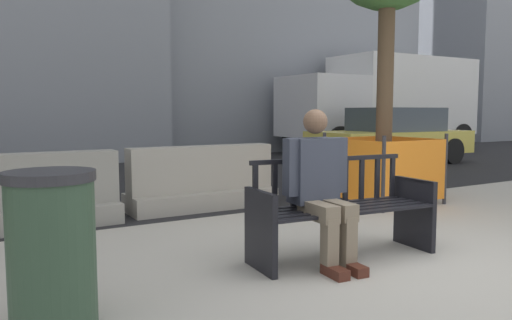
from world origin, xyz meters
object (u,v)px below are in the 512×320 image
Objects in this scene: jersey_barrier_left at (25,199)px; construction_fence at (383,167)px; jersey_barrier_centre at (202,183)px; delivery_truck at (385,100)px; trash_bin at (52,250)px; street_bench at (342,213)px; seated_person at (320,183)px; car_taxi_near at (392,136)px; jersey_barrier_right at (348,171)px.

jersey_barrier_left is 4.70m from construction_fence.
construction_fence reaches higher than jersey_barrier_centre.
delivery_truck is at bearing 27.12° from jersey_barrier_left.
delivery_truck reaches higher than jersey_barrier_centre.
construction_fence is 5.23m from trash_bin.
street_bench is 2.72m from jersey_barrier_centre.
street_bench is 3.48m from jersey_barrier_left.
seated_person is 0.32× the size of car_taxi_near.
jersey_barrier_right is 0.30× the size of delivery_truck.
seated_person is at bearing 5.43° from trash_bin.
jersey_barrier_centre is 7.21m from car_taxi_near.
trash_bin reaches higher than jersey_barrier_right.
street_bench is at bearing -139.02° from car_taxi_near.
jersey_barrier_centre is at bearing 86.21° from seated_person.
jersey_barrier_right is 2.13× the size of trash_bin.
car_taxi_near is (3.99, 2.89, 0.35)m from jersey_barrier_right.
construction_fence is (-0.14, -0.91, 0.16)m from jersey_barrier_right.
construction_fence is 0.18× the size of delivery_truck.
seated_person is 0.65× the size of jersey_barrier_right.
street_bench is 1.32× the size of seated_person.
street_bench is 0.86× the size of jersey_barrier_right.
delivery_truck is at bearing 44.41° from construction_fence.
car_taxi_near is at bearing 35.92° from jersey_barrier_right.
trash_bin reaches higher than street_bench.
car_taxi_near reaches higher than jersey_barrier_centre.
seated_person is (-0.28, -0.03, 0.29)m from street_bench.
jersey_barrier_centre is at bearing 51.58° from trash_bin.
street_bench reaches higher than jersey_barrier_right.
jersey_barrier_left is 2.87m from trash_bin.
construction_fence is at bearing 37.94° from street_bench.
jersey_barrier_right is at bearing 45.03° from seated_person.
jersey_barrier_centre is (-0.10, 2.72, -0.06)m from street_bench.
seated_person is at bearing -144.65° from construction_fence.
jersey_barrier_right is 4.95m from car_taxi_near.
street_bench is 0.42× the size of car_taxi_near.
trash_bin is (-4.94, -2.98, 0.14)m from jersey_barrier_right.
jersey_barrier_centre is 0.29× the size of delivery_truck.
jersey_barrier_left is 2.11× the size of trash_bin.
jersey_barrier_right is (2.50, 2.75, -0.06)m from street_bench.
construction_fence is at bearing -99.00° from jersey_barrier_right.
jersey_barrier_left is at bearing 130.93° from street_bench.
jersey_barrier_right is at bearing 81.00° from construction_fence.
jersey_barrier_left is (-2.00, 2.66, -0.35)m from seated_person.
jersey_barrier_centre is (0.18, 2.75, -0.35)m from seated_person.
construction_fence is (2.45, -0.89, 0.16)m from jersey_barrier_centre.
delivery_truck is (9.22, 5.74, 1.35)m from jersey_barrier_centre.
car_taxi_near is at bearing 33.34° from trash_bin.
jersey_barrier_left is 4.78m from jersey_barrier_right.
jersey_barrier_left and jersey_barrier_right have the same top height.
construction_fence is at bearing -137.40° from car_taxi_near.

